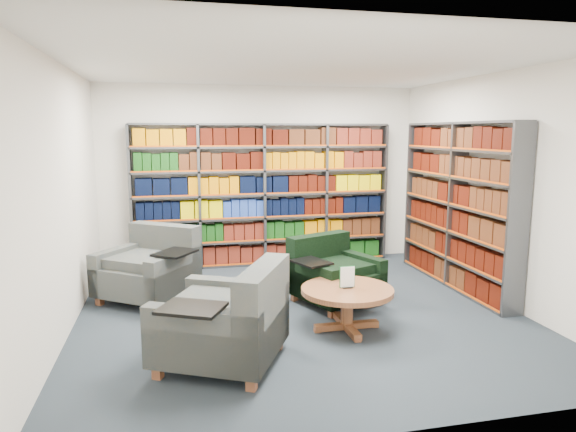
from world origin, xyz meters
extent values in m
cube|color=#1C242F|center=(0.00, 0.00, -0.01)|extent=(5.00, 5.00, 0.01)
cube|color=white|center=(0.00, 0.00, 2.80)|extent=(5.00, 5.00, 0.01)
cube|color=white|center=(0.00, 2.50, 1.40)|extent=(5.00, 0.01, 2.80)
cube|color=white|center=(0.00, -2.50, 1.40)|extent=(5.00, 0.01, 2.80)
cube|color=white|center=(-2.50, 0.00, 1.40)|extent=(0.01, 5.00, 2.80)
cube|color=white|center=(2.50, 0.00, 1.40)|extent=(0.01, 5.00, 2.80)
cube|color=#47494F|center=(0.00, 2.34, 1.10)|extent=(4.00, 0.28, 2.20)
cube|color=silver|center=(0.00, 2.47, 1.10)|extent=(4.00, 0.02, 2.20)
cube|color=#D84C0A|center=(0.00, 2.21, 1.10)|extent=(4.00, 0.01, 2.20)
cube|color=#3A0C03|center=(0.00, 2.34, 0.18)|extent=(3.88, 0.21, 0.29)
cube|color=#3A0C03|center=(0.00, 2.34, 0.54)|extent=(3.88, 0.21, 0.29)
cube|color=black|center=(0.00, 2.34, 0.91)|extent=(3.88, 0.21, 0.29)
cube|color=black|center=(0.00, 2.34, 1.28)|extent=(3.88, 0.21, 0.29)
cube|color=#0E3C0D|center=(0.00, 2.34, 1.64)|extent=(3.88, 0.21, 0.29)
cube|color=#CF7100|center=(0.00, 2.34, 2.01)|extent=(3.88, 0.21, 0.29)
cube|color=#47494F|center=(2.34, 0.60, 1.10)|extent=(0.28, 2.50, 2.20)
cube|color=silver|center=(2.47, 0.60, 1.10)|extent=(0.02, 2.50, 2.20)
cube|color=#D84C0A|center=(2.21, 0.60, 1.10)|extent=(0.02, 2.50, 2.20)
cube|color=#3A0C03|center=(2.34, 0.60, 0.18)|extent=(0.21, 2.38, 0.29)
cube|color=#46200E|center=(2.34, 0.60, 0.54)|extent=(0.21, 2.38, 0.29)
cube|color=#3A0C03|center=(2.34, 0.60, 0.91)|extent=(0.21, 2.38, 0.29)
cube|color=#46200E|center=(2.34, 0.60, 1.28)|extent=(0.21, 2.38, 0.29)
cube|color=#3A0C03|center=(2.34, 0.60, 1.64)|extent=(0.21, 2.38, 0.29)
cube|color=#3A0C03|center=(2.34, 0.60, 2.01)|extent=(0.21, 2.38, 0.29)
cube|color=#001834|center=(-1.74, 0.90, 0.28)|extent=(1.38, 1.38, 0.35)
cube|color=#001834|center=(-1.52, 1.21, 0.50)|extent=(0.93, 0.76, 0.79)
cube|color=#001834|center=(-2.08, 1.15, 0.37)|extent=(0.70, 0.89, 0.53)
cube|color=#001834|center=(-1.40, 0.66, 0.37)|extent=(0.70, 0.89, 0.53)
cube|color=black|center=(-1.39, 0.58, 0.66)|extent=(0.58, 0.61, 0.03)
cube|color=brown|center=(-2.31, 0.81, 0.05)|extent=(0.11, 0.11, 0.11)
cube|color=brown|center=(-1.65, 0.34, 0.05)|extent=(0.11, 0.11, 0.11)
cube|color=brown|center=(-1.83, 1.47, 0.05)|extent=(0.11, 0.11, 0.11)
cube|color=brown|center=(-1.18, 0.99, 0.05)|extent=(0.11, 0.11, 0.11)
cube|color=black|center=(0.52, 0.25, 0.26)|extent=(1.16, 1.16, 0.31)
cube|color=black|center=(0.39, 0.57, 0.45)|extent=(0.89, 0.52, 0.71)
cube|color=black|center=(0.18, 0.11, 0.33)|extent=(0.47, 0.87, 0.47)
cube|color=black|center=(0.87, 0.39, 0.33)|extent=(0.47, 0.87, 0.47)
cube|color=black|center=(0.15, 0.04, 0.59)|extent=(0.47, 0.53, 0.02)
cube|color=brown|center=(0.32, -0.23, 0.05)|extent=(0.09, 0.09, 0.10)
cube|color=brown|center=(1.00, 0.05, 0.05)|extent=(0.09, 0.09, 0.10)
cube|color=brown|center=(0.05, 0.45, 0.05)|extent=(0.09, 0.09, 0.10)
cube|color=brown|center=(0.72, 0.72, 0.05)|extent=(0.09, 0.09, 0.10)
cube|color=#001834|center=(-1.01, -1.11, 0.30)|extent=(1.37, 1.37, 0.36)
cube|color=#001834|center=(-0.65, -1.28, 0.52)|extent=(0.66, 1.02, 0.82)
cube|color=#001834|center=(-0.81, -0.72, 0.39)|extent=(0.98, 0.60, 0.55)
cube|color=#001834|center=(-1.20, -1.49, 0.39)|extent=(0.98, 0.60, 0.55)
cube|color=black|center=(-1.28, -1.52, 0.68)|extent=(0.62, 0.57, 0.03)
cube|color=brown|center=(-1.20, -0.54, 0.06)|extent=(0.11, 0.11, 0.11)
cube|color=brown|center=(-1.57, -1.29, 0.06)|extent=(0.11, 0.11, 0.11)
cube|color=brown|center=(-0.44, -0.92, 0.06)|extent=(0.11, 0.11, 0.11)
cube|color=brown|center=(-0.82, -1.67, 0.06)|extent=(0.11, 0.11, 0.11)
cylinder|color=#9D6035|center=(0.37, -0.61, 0.43)|extent=(0.98, 0.98, 0.05)
cylinder|color=#9D6035|center=(0.37, -0.61, 0.22)|extent=(0.13, 0.13, 0.39)
cube|color=#9D6035|center=(0.37, -0.61, 0.04)|extent=(0.70, 0.09, 0.07)
cube|color=#9D6035|center=(0.37, -0.61, 0.04)|extent=(0.09, 0.70, 0.07)
cube|color=black|center=(0.37, -0.61, 0.47)|extent=(0.11, 0.05, 0.01)
cube|color=white|center=(0.37, -0.61, 0.58)|extent=(0.15, 0.01, 0.22)
cube|color=#145926|center=(0.37, -0.60, 0.58)|extent=(0.17, 0.00, 0.23)
camera|label=1|loc=(-1.39, -5.55, 2.08)|focal=32.00mm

